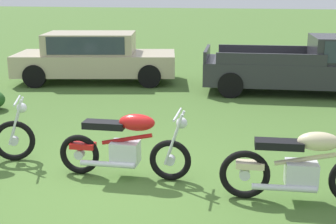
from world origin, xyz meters
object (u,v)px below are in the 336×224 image
object	(u,v)px
motorcycle_cream	(302,166)
pickup_truck_charcoal	(318,65)
car_beige	(94,55)
motorcycle_red	(125,145)

from	to	relation	value
motorcycle_cream	pickup_truck_charcoal	bearing A→B (deg)	78.92
motorcycle_cream	pickup_truck_charcoal	size ratio (longest dim) A/B	0.37
car_beige	motorcycle_cream	bearing A→B (deg)	-63.78
motorcycle_cream	pickup_truck_charcoal	distance (m)	6.74
motorcycle_cream	car_beige	xyz separation A→B (m)	(-5.52, 6.85, 0.32)
motorcycle_red	motorcycle_cream	bearing A→B (deg)	-8.84
motorcycle_cream	car_beige	size ratio (longest dim) A/B	0.42
motorcycle_cream	pickup_truck_charcoal	world-z (taller)	pickup_truck_charcoal
motorcycle_red	car_beige	distance (m)	7.28
pickup_truck_charcoal	motorcycle_red	bearing A→B (deg)	-120.67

